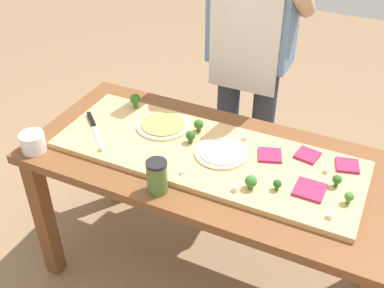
{
  "coord_description": "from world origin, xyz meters",
  "views": [
    {
      "loc": [
        0.59,
        -1.43,
        1.93
      ],
      "look_at": [
        -0.09,
        0.02,
        0.78
      ],
      "focal_mm": 43.97,
      "sensor_mm": 36.0,
      "label": 1
    }
  ],
  "objects_px": {
    "pizza_slice_center": "(307,155)",
    "cheese_crumble_c": "(245,138)",
    "cheese_crumble_f": "(182,172)",
    "sauce_jar": "(157,177)",
    "broccoli_floret_back_mid": "(349,197)",
    "prep_table": "(210,177)",
    "cheese_crumble_b": "(235,188)",
    "broccoli_floret_back_left": "(337,180)",
    "cheese_crumble_a": "(326,171)",
    "broccoli_floret_center_left": "(251,182)",
    "pizza_whole_white_garlic": "(221,153)",
    "cheese_crumble_d": "(329,216)",
    "pizza_whole_pesto_green": "(163,125)",
    "pizza_slice_far_left": "(347,165)",
    "cook_center": "(250,43)",
    "broccoli_floret_front_right": "(135,100)",
    "pizza_slice_near_left": "(310,190)",
    "broccoli_floret_front_mid": "(190,136)",
    "flour_cup": "(33,143)",
    "pizza_slice_far_right": "(270,155)",
    "broccoli_floret_back_right": "(277,184)",
    "broccoli_floret_center_right": "(199,125)",
    "cheese_crumble_e": "(101,148)",
    "chefs_knife": "(93,125)"
  },
  "relations": [
    {
      "from": "broccoli_floret_back_mid",
      "to": "sauce_jar",
      "type": "bearing_deg",
      "value": -162.59
    },
    {
      "from": "broccoli_floret_back_mid",
      "to": "prep_table",
      "type": "bearing_deg",
      "value": 173.01
    },
    {
      "from": "cheese_crumble_a",
      "to": "sauce_jar",
      "type": "xyz_separation_m",
      "value": [
        -0.55,
        -0.35,
        0.04
      ]
    },
    {
      "from": "cheese_crumble_c",
      "to": "broccoli_floret_back_left",
      "type": "bearing_deg",
      "value": -18.85
    },
    {
      "from": "prep_table",
      "to": "cheese_crumble_b",
      "type": "height_order",
      "value": "cheese_crumble_b"
    },
    {
      "from": "chefs_knife",
      "to": "broccoli_floret_center_left",
      "type": "xyz_separation_m",
      "value": [
        0.77,
        -0.1,
        0.03
      ]
    },
    {
      "from": "broccoli_floret_center_right",
      "to": "cheese_crumble_e",
      "type": "bearing_deg",
      "value": -135.45
    },
    {
      "from": "pizza_slice_center",
      "to": "cheese_crumble_b",
      "type": "bearing_deg",
      "value": -120.42
    },
    {
      "from": "pizza_slice_far_right",
      "to": "cheese_crumble_e",
      "type": "relative_size",
      "value": 4.93
    },
    {
      "from": "pizza_whole_white_garlic",
      "to": "cheese_crumble_d",
      "type": "height_order",
      "value": "cheese_crumble_d"
    },
    {
      "from": "broccoli_floret_back_left",
      "to": "broccoli_floret_front_mid",
      "type": "xyz_separation_m",
      "value": [
        -0.61,
        0.02,
        0.0
      ]
    },
    {
      "from": "broccoli_floret_front_right",
      "to": "cook_center",
      "type": "relative_size",
      "value": 0.04
    },
    {
      "from": "cheese_crumble_d",
      "to": "pizza_slice_near_left",
      "type": "bearing_deg",
      "value": 130.84
    },
    {
      "from": "pizza_whole_pesto_green",
      "to": "flour_cup",
      "type": "relative_size",
      "value": 2.3
    },
    {
      "from": "broccoli_floret_back_mid",
      "to": "flour_cup",
      "type": "relative_size",
      "value": 0.49
    },
    {
      "from": "broccoli_floret_back_right",
      "to": "cook_center",
      "type": "bearing_deg",
      "value": 117.7
    },
    {
      "from": "pizza_slice_center",
      "to": "broccoli_floret_center_left",
      "type": "height_order",
      "value": "broccoli_floret_center_left"
    },
    {
      "from": "broccoli_floret_back_left",
      "to": "pizza_whole_white_garlic",
      "type": "bearing_deg",
      "value": 179.8
    },
    {
      "from": "pizza_slice_center",
      "to": "cheese_crumble_c",
      "type": "relative_size",
      "value": 5.0
    },
    {
      "from": "broccoli_floret_back_left",
      "to": "prep_table",
      "type": "bearing_deg",
      "value": -179.34
    },
    {
      "from": "pizza_slice_far_right",
      "to": "cheese_crumble_c",
      "type": "distance_m",
      "value": 0.15
    },
    {
      "from": "chefs_knife",
      "to": "broccoli_floret_back_mid",
      "type": "bearing_deg",
      "value": -1.32
    },
    {
      "from": "pizza_slice_far_right",
      "to": "broccoli_floret_back_left",
      "type": "relative_size",
      "value": 1.79
    },
    {
      "from": "broccoli_floret_center_right",
      "to": "cook_center",
      "type": "relative_size",
      "value": 0.04
    },
    {
      "from": "cheese_crumble_a",
      "to": "flour_cup",
      "type": "height_order",
      "value": "flour_cup"
    },
    {
      "from": "broccoli_floret_center_right",
      "to": "pizza_slice_far_right",
      "type": "bearing_deg",
      "value": -6.71
    },
    {
      "from": "cheese_crumble_e",
      "to": "chefs_knife",
      "type": "bearing_deg",
      "value": 134.84
    },
    {
      "from": "cheese_crumble_b",
      "to": "cook_center",
      "type": "xyz_separation_m",
      "value": [
        -0.24,
        0.79,
        0.21
      ]
    },
    {
      "from": "cook_center",
      "to": "broccoli_floret_back_left",
      "type": "bearing_deg",
      "value": -46.77
    },
    {
      "from": "pizza_slice_far_right",
      "to": "broccoli_floret_back_mid",
      "type": "height_order",
      "value": "broccoli_floret_back_mid"
    },
    {
      "from": "pizza_whole_pesto_green",
      "to": "pizza_slice_far_right",
      "type": "relative_size",
      "value": 2.55
    },
    {
      "from": "cheese_crumble_f",
      "to": "sauce_jar",
      "type": "xyz_separation_m",
      "value": [
        -0.05,
        -0.1,
        0.04
      ]
    },
    {
      "from": "pizza_whole_white_garlic",
      "to": "cheese_crumble_b",
      "type": "distance_m",
      "value": 0.23
    },
    {
      "from": "broccoli_floret_front_mid",
      "to": "flour_cup",
      "type": "relative_size",
      "value": 0.54
    },
    {
      "from": "broccoli_floret_front_mid",
      "to": "cheese_crumble_b",
      "type": "distance_m",
      "value": 0.35
    },
    {
      "from": "broccoli_floret_front_right",
      "to": "cheese_crumble_b",
      "type": "xyz_separation_m",
      "value": [
        0.64,
        -0.35,
        -0.03
      ]
    },
    {
      "from": "broccoli_floret_center_left",
      "to": "cook_center",
      "type": "distance_m",
      "value": 0.83
    },
    {
      "from": "pizza_whole_pesto_green",
      "to": "broccoli_floret_front_right",
      "type": "distance_m",
      "value": 0.21
    },
    {
      "from": "broccoli_floret_front_right",
      "to": "cheese_crumble_c",
      "type": "relative_size",
      "value": 4.1
    },
    {
      "from": "pizza_slice_near_left",
      "to": "broccoli_floret_center_left",
      "type": "distance_m",
      "value": 0.22
    },
    {
      "from": "pizza_slice_center",
      "to": "broccoli_floret_back_mid",
      "type": "xyz_separation_m",
      "value": [
        0.2,
        -0.21,
        0.02
      ]
    },
    {
      "from": "pizza_slice_center",
      "to": "cheese_crumble_c",
      "type": "xyz_separation_m",
      "value": [
        -0.27,
        0.0,
        0.0
      ]
    },
    {
      "from": "broccoli_floret_front_right",
      "to": "cheese_crumble_d",
      "type": "bearing_deg",
      "value": -19.21
    },
    {
      "from": "prep_table",
      "to": "sauce_jar",
      "type": "xyz_separation_m",
      "value": [
        -0.09,
        -0.28,
        0.18
      ]
    },
    {
      "from": "pizza_slice_far_right",
      "to": "broccoli_floret_back_right",
      "type": "relative_size",
      "value": 2.09
    },
    {
      "from": "pizza_slice_near_left",
      "to": "cheese_crumble_d",
      "type": "relative_size",
      "value": 6.24
    },
    {
      "from": "chefs_knife",
      "to": "cheese_crumble_b",
      "type": "bearing_deg",
      "value": -10.47
    },
    {
      "from": "cheese_crumble_b",
      "to": "cook_center",
      "type": "relative_size",
      "value": 0.01
    },
    {
      "from": "pizza_slice_center",
      "to": "cheese_crumble_f",
      "type": "height_order",
      "value": "cheese_crumble_f"
    },
    {
      "from": "pizza_whole_pesto_green",
      "to": "pizza_slice_far_left",
      "type": "distance_m",
      "value": 0.79
    }
  ]
}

